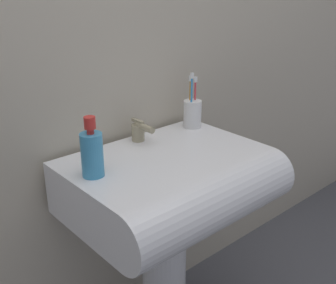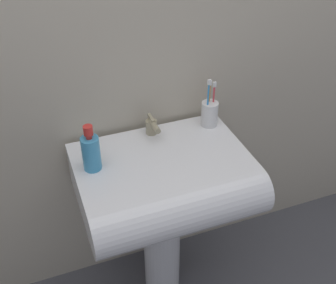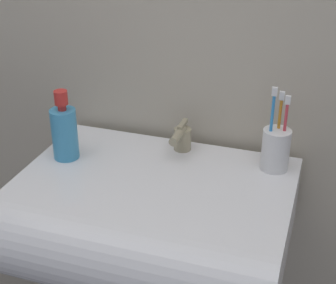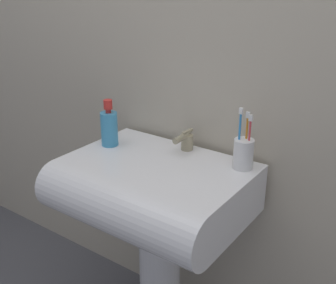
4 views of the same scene
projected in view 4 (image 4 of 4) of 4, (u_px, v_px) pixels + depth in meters
wall_back at (199, 22)px, 1.45m from camera, size 5.00×0.05×2.40m
sink_pedestal at (160, 273)px, 1.61m from camera, size 0.16×0.16×0.59m
sink_basin at (148, 192)px, 1.42m from camera, size 0.63×0.48×0.17m
faucet at (186, 141)px, 1.52m from camera, size 0.04×0.11×0.07m
toothbrush_cup at (243, 153)px, 1.38m from camera, size 0.07×0.07×0.21m
soap_bottle at (109, 127)px, 1.56m from camera, size 0.06×0.06×0.18m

